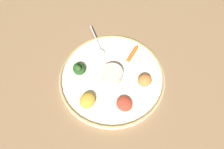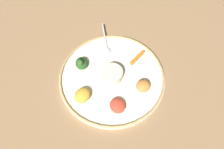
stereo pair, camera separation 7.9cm
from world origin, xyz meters
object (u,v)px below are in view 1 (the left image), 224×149
Objects in this scene: spoon at (99,45)px; center_bowl at (112,74)px; carrot_near_spoon at (133,53)px; greens_pile at (79,69)px.

center_bowl is at bearing -57.82° from spoon.
center_bowl is 0.14m from carrot_near_spoon.
greens_pile is 0.79× the size of carrot_near_spoon.
greens_pile is at bearing -146.64° from carrot_near_spoon.
spoon is at bearing 122.18° from center_bowl.
greens_pile reaches higher than spoon.
carrot_near_spoon is (0.06, 0.12, -0.01)m from center_bowl.
spoon is 0.15m from greens_pile.
carrot_near_spoon is (0.19, 0.13, -0.01)m from greens_pile.
spoon is 0.15m from carrot_near_spoon.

